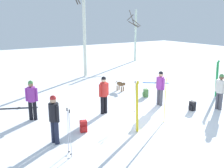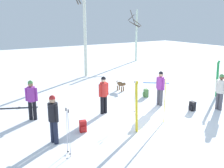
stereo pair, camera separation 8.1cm
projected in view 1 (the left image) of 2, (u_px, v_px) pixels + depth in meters
The scene contains 20 objects.
ground_plane at pixel (150, 120), 10.79m from camera, with size 60.00×60.00×0.00m, color white.
person_0 at pixel (54, 116), 8.52m from camera, with size 0.34×0.50×1.72m.
person_1 at pixel (32, 98), 10.55m from camera, with size 0.46×0.34×1.72m.
person_2 at pixel (104, 93), 11.27m from camera, with size 0.52×0.34×1.72m.
person_3 at pixel (220, 89), 11.80m from camera, with size 0.34×0.52×1.72m.
person_4 at pixel (160, 86), 12.38m from camera, with size 0.34×0.52×1.72m.
dog at pixel (121, 84), 15.04m from camera, with size 0.28×0.90×0.57m.
ski_pair_planted_0 at pixel (137, 107), 9.44m from camera, with size 0.02×0.22×1.97m.
ski_pair_planted_1 at pixel (165, 100), 10.36m from camera, with size 0.10×0.12×1.89m.
ski_pair_planted_2 at pixel (217, 79), 13.82m from camera, with size 0.06×0.20×2.01m.
ski_pair_lying_0 at pixel (18, 108), 12.15m from camera, with size 1.75×0.94×0.05m.
ski_pair_lying_1 at pixel (156, 83), 16.99m from camera, with size 1.45×1.19×0.05m.
ski_poles_0 at pixel (69, 131), 7.78m from camera, with size 0.07×0.28×1.54m.
ski_poles_1 at pixel (136, 96), 11.34m from camera, with size 0.07×0.25×1.49m.
backpack_0 at pixel (146, 93), 13.91m from camera, with size 0.34×0.32×0.44m.
backpack_1 at pixel (83, 126), 9.59m from camera, with size 0.30×0.33×0.44m.
backpack_2 at pixel (192, 106), 11.85m from camera, with size 0.29×0.26×0.44m.
water_bottle_0 at pixel (147, 91), 14.66m from camera, with size 0.07×0.07×0.27m.
birch_tree_2 at pixel (84, 19), 18.00m from camera, with size 1.43×1.42×7.95m.
birch_tree_3 at pixel (135, 34), 25.39m from camera, with size 1.21×1.63×5.07m.
Camera 1 is at (-6.84, -7.58, 4.15)m, focal length 40.70 mm.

